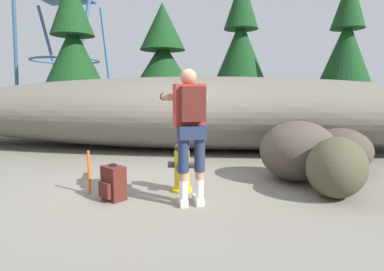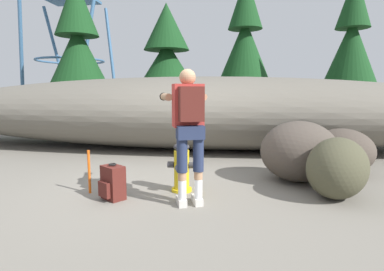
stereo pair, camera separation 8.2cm
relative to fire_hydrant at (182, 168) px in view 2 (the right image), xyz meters
The scene contains 13 objects.
ground_plane 0.47m from the fire_hydrant, 160.67° to the left, with size 56.00×56.00×0.04m, color slate.
dirt_embankment 3.57m from the fire_hydrant, 94.80° to the left, with size 14.74×3.20×1.75m, color #666056.
fire_hydrant is the anchor object (origin of this frame).
utility_worker 0.87m from the fire_hydrant, 69.55° to the right, with size 0.72×1.04×1.66m.
spare_backpack 0.95m from the fire_hydrant, 151.09° to the right, with size 0.36×0.36×0.47m.
boulder_large 1.89m from the fire_hydrant, 24.35° to the left, with size 1.19×1.11×0.94m, color #494039.
boulder_mid 2.86m from the fire_hydrant, 28.16° to the left, with size 1.05×1.04×0.77m, color #473E36.
boulder_small 2.06m from the fire_hydrant, ahead, with size 0.97×0.75×0.80m, color #464531.
pine_tree_far_left 9.97m from the fire_hydrant, 125.38° to the left, with size 2.58×2.58×5.83m.
pine_tree_left 9.45m from the fire_hydrant, 103.90° to the left, with size 2.89×2.89×4.97m.
pine_tree_center 10.92m from the fire_hydrant, 84.40° to the left, with size 2.33×2.33×6.47m.
pine_tree_right 10.27m from the fire_hydrant, 60.18° to the left, with size 1.88×1.88×5.72m.
survey_stake 1.27m from the fire_hydrant, 167.84° to the right, with size 0.04×0.04×0.60m, color #E55914.
Camera 2 is at (1.05, -4.33, 1.38)m, focal length 29.54 mm.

